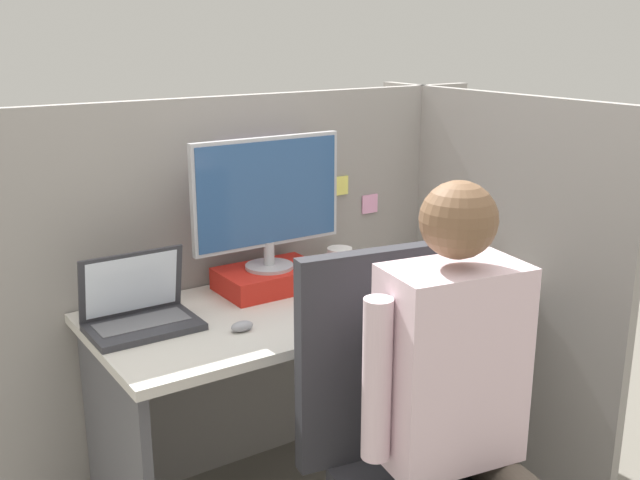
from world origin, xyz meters
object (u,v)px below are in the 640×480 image
carrot_toy (421,286)px  office_chair (412,451)px  laptop (140,313)px  coffee_mug (340,259)px  monitor (268,197)px  paper_box (270,278)px  stapler (449,255)px  person (467,401)px

carrot_toy → office_chair: 0.69m
laptop → coffee_mug: laptop is taller
monitor → coffee_mug: (0.32, 0.04, -0.28)m
carrot_toy → paper_box: bearing=142.8°
stapler → coffee_mug: coffee_mug is taller
laptop → stapler: bearing=-1.7°
person → laptop: bearing=119.7°
laptop → carrot_toy: (0.90, -0.23, -0.02)m
paper_box → laptop: (-0.49, -0.09, 0.01)m
paper_box → office_chair: (-0.02, -0.79, -0.25)m
coffee_mug → paper_box: bearing=-172.7°
office_chair → monitor: bearing=88.2°
carrot_toy → office_chair: bearing=-132.2°
paper_box → office_chair: 0.83m
paper_box → stapler: paper_box is taller
stapler → coffee_mug: (-0.39, 0.16, 0.01)m
coffee_mug → carrot_toy: bearing=-75.9°
monitor → laptop: 0.57m
monitor → carrot_toy: (0.41, -0.31, -0.30)m
coffee_mug → office_chair: bearing=-112.6°
person → coffee_mug: bearing=72.1°
stapler → laptop: bearing=178.3°
stapler → coffee_mug: size_ratio=1.39×
office_chair → person: size_ratio=0.82×
paper_box → carrot_toy: 0.52m
paper_box → coffee_mug: size_ratio=3.69×
carrot_toy → office_chair: (-0.43, -0.48, -0.24)m
monitor → stapler: (0.72, -0.12, -0.29)m
stapler → office_chair: office_chair is taller
paper_box → person: bearing=-89.9°
monitor → carrot_toy: 0.60m
monitor → coffee_mug: monitor is taller
monitor → person: person is taller
person → office_chair: bearing=99.4°
laptop → office_chair: bearing=-56.5°
stapler → carrot_toy: (-0.31, -0.19, -0.01)m
paper_box → office_chair: office_chair is taller
stapler → person: size_ratio=0.10×
paper_box → person: person is taller
stapler → paper_box: bearing=170.4°
laptop → person: 1.00m
laptop → person: size_ratio=0.25×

